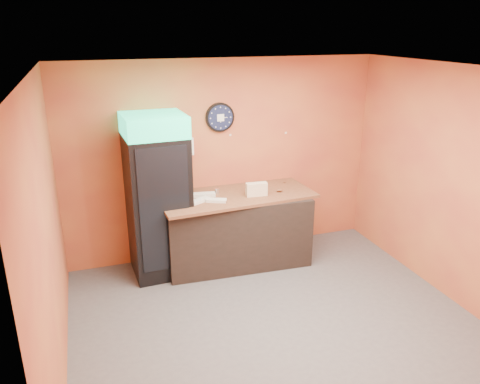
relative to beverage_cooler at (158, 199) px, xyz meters
name	(u,v)px	position (x,y,z in m)	size (l,w,h in m)	color
floor	(276,323)	(1.01, -1.60, -1.06)	(4.50, 4.50, 0.00)	#47474C
back_wall	(224,160)	(1.01, 0.40, 0.34)	(4.50, 0.02, 2.80)	#C77238
left_wall	(48,239)	(-1.24, -1.60, 0.34)	(0.02, 4.00, 2.80)	#C77238
right_wall	(454,186)	(3.26, -1.60, 0.34)	(0.02, 4.00, 2.80)	#C77238
ceiling	(284,70)	(1.01, -1.60, 1.74)	(4.50, 4.00, 0.02)	white
beverage_cooler	(158,199)	(0.00, 0.00, 0.00)	(0.79, 0.81, 2.17)	black
prep_counter	(236,230)	(1.05, -0.04, -0.57)	(1.96, 0.87, 0.98)	black
wall_clock	(220,117)	(0.96, 0.37, 0.95)	(0.40, 0.06, 0.40)	black
wall_phone	(189,146)	(0.50, 0.35, 0.59)	(0.13, 0.11, 0.24)	white
butcher_paper	(236,196)	(1.05, -0.04, -0.06)	(2.11, 0.92, 0.04)	brown
sub_roll_stack	(257,189)	(1.30, -0.18, 0.05)	(0.29, 0.12, 0.18)	beige
wrapped_sandwich_left	(200,201)	(0.51, -0.17, -0.02)	(0.28, 0.11, 0.04)	silver
wrapped_sandwich_mid	(216,200)	(0.72, -0.23, -0.02)	(0.26, 0.10, 0.04)	silver
wrapped_sandwich_right	(204,195)	(0.62, 0.02, -0.02)	(0.30, 0.12, 0.04)	silver
kitchen_tool	(217,191)	(0.82, 0.09, 0.00)	(0.07, 0.07, 0.07)	silver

